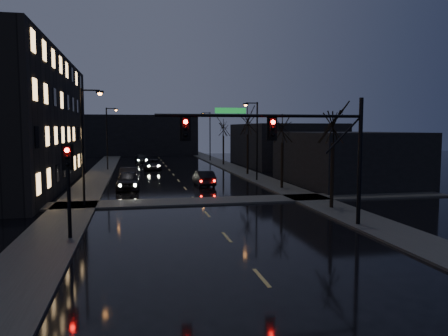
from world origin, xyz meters
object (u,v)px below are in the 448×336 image
oncoming_car_b (129,176)px  lead_car (204,178)px  oncoming_car_a (128,180)px  oncoming_car_d (142,159)px  oncoming_car_c (153,164)px

oncoming_car_b → lead_car: 7.14m
oncoming_car_a → oncoming_car_d: 29.55m
oncoming_car_b → oncoming_car_c: oncoming_car_b is taller
oncoming_car_a → oncoming_car_c: size_ratio=1.00×
oncoming_car_b → oncoming_car_d: bearing=87.6°
oncoming_car_a → lead_car: 7.04m
oncoming_car_a → oncoming_car_b: (0.08, 3.12, 0.00)m
oncoming_car_c → lead_car: 17.88m
oncoming_car_b → oncoming_car_c: size_ratio=1.04×
oncoming_car_d → lead_car: lead_car is taller
oncoming_car_a → oncoming_car_d: oncoming_car_a is taller
oncoming_car_a → oncoming_car_d: bearing=88.3°
oncoming_car_d → oncoming_car_a: bearing=-99.5°
oncoming_car_d → lead_car: size_ratio=1.10×
oncoming_car_a → oncoming_car_c: (2.94, 18.60, -0.15)m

